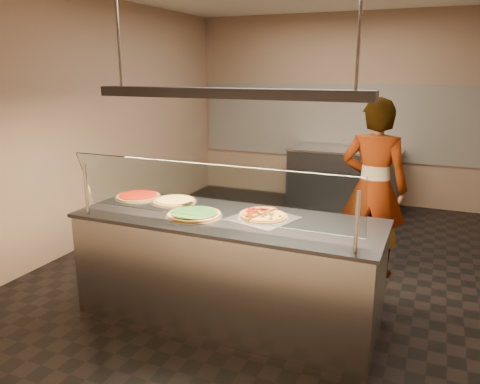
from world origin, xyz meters
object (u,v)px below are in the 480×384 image
at_px(pizza_tomato, 138,196).
at_px(heat_lamp_housing, 227,93).
at_px(perforated_tray, 263,218).
at_px(half_pizza_pepperoni, 253,213).
at_px(pizza_cheese, 175,201).
at_px(worker, 374,188).
at_px(prep_table, 343,178).
at_px(sneeze_guard, 208,192).
at_px(pizza_spatula, 182,200).
at_px(pizza_spinach, 194,214).
at_px(serving_counter, 228,268).
at_px(half_pizza_sausage, 274,217).

distance_m(pizza_tomato, heat_lamp_housing, 1.47).
distance_m(perforated_tray, half_pizza_pepperoni, 0.10).
bearing_deg(pizza_cheese, worker, 37.25).
bearing_deg(prep_table, sneeze_guard, -93.36).
bearing_deg(sneeze_guard, pizza_cheese, 138.93).
relative_size(sneeze_guard, pizza_spatula, 10.23).
xyz_separation_m(pizza_spinach, heat_lamp_housing, (0.27, 0.09, 1.00)).
distance_m(half_pizza_pepperoni, worker, 1.60).
bearing_deg(sneeze_guard, serving_counter, 90.00).
xyz_separation_m(half_pizza_sausage, pizza_spinach, (-0.65, -0.17, -0.01)).
xyz_separation_m(serving_counter, sneeze_guard, (0.00, -0.34, 0.76)).
bearing_deg(half_pizza_pepperoni, sneeze_guard, -115.10).
xyz_separation_m(half_pizza_sausage, prep_table, (-0.14, 3.77, -0.49)).
distance_m(serving_counter, prep_table, 3.86).
xyz_separation_m(half_pizza_sausage, pizza_tomato, (-1.44, 0.14, -0.01)).
bearing_deg(worker, pizza_spatula, 43.53).
xyz_separation_m(serving_counter, pizza_cheese, (-0.64, 0.22, 0.48)).
xyz_separation_m(prep_table, heat_lamp_housing, (-0.25, -3.85, 1.48)).
height_order(pizza_spinach, pizza_tomato, pizza_spinach).
relative_size(perforated_tray, pizza_spatula, 2.60).
bearing_deg(pizza_spatula, pizza_tomato, 177.60).
height_order(perforated_tray, worker, worker).
bearing_deg(prep_table, serving_counter, -93.65).
distance_m(pizza_cheese, heat_lamp_housing, 1.21).
distance_m(sneeze_guard, half_pizza_sausage, 0.63).
distance_m(serving_counter, perforated_tray, 0.56).
relative_size(pizza_spatula, heat_lamp_housing, 0.10).
relative_size(perforated_tray, prep_table, 0.35).
bearing_deg(pizza_tomato, perforated_tray, -6.10).
bearing_deg(pizza_cheese, sneeze_guard, -41.07).
bearing_deg(perforated_tray, heat_lamp_housing, -164.64).
distance_m(serving_counter, pizza_spatula, 0.77).
bearing_deg(serving_counter, half_pizza_sausage, 11.67).
xyz_separation_m(serving_counter, prep_table, (0.25, 3.85, 0.00)).
bearing_deg(worker, prep_table, -67.94).
bearing_deg(pizza_cheese, pizza_spinach, -39.09).
xyz_separation_m(pizza_tomato, prep_table, (1.30, 3.63, -0.48)).
xyz_separation_m(perforated_tray, worker, (0.71, 1.38, -0.00)).
height_order(half_pizza_sausage, pizza_cheese, half_pizza_sausage).
bearing_deg(perforated_tray, half_pizza_pepperoni, 179.72).
bearing_deg(prep_table, pizza_spinach, -97.39).
bearing_deg(heat_lamp_housing, sneeze_guard, -90.00).
bearing_deg(pizza_tomato, worker, 31.13).
height_order(serving_counter, pizza_tomato, pizza_tomato).
bearing_deg(pizza_spatula, heat_lamp_housing, -20.13).
xyz_separation_m(sneeze_guard, pizza_spinach, (-0.27, 0.25, -0.28)).
relative_size(serving_counter, half_pizza_pepperoni, 5.99).
bearing_deg(half_pizza_pepperoni, heat_lamp_housing, -157.86).
bearing_deg(serving_counter, sneeze_guard, -90.00).
bearing_deg(serving_counter, pizza_tomato, 167.97).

